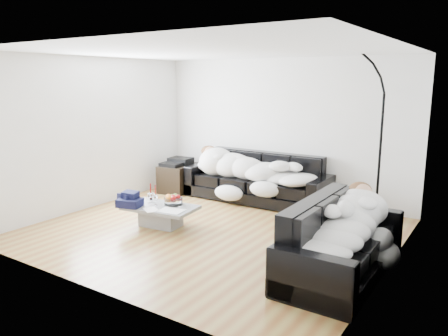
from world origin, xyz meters
The scene contains 24 objects.
ground centered at (0.00, 0.00, 0.00)m, with size 5.00×5.00×0.00m, color #975C2D.
wall_back centered at (0.00, 2.25, 1.30)m, with size 5.00×0.02×2.60m, color silver.
wall_left centered at (-2.50, 0.00, 1.30)m, with size 0.02×4.50×2.60m, color silver.
wall_right centered at (2.50, 0.00, 1.30)m, with size 0.02×4.50×2.60m, color silver.
ceiling centered at (0.00, 0.00, 2.60)m, with size 5.00×5.00×0.00m, color white.
sofa_back centered at (-0.25, 1.77, 0.44)m, with size 2.68×0.93×0.88m, color black.
sofa_right centered at (2.08, -0.37, 0.42)m, with size 2.10×0.90×0.85m, color black.
sleeper_back centered at (-0.25, 1.72, 0.65)m, with size 2.27×0.78×0.45m, color white, non-canonical shape.
sleeper_right centered at (2.08, -0.37, 0.64)m, with size 1.80×0.76×0.44m, color white, non-canonical shape.
teal_cushion centered at (2.02, 0.28, 0.72)m, with size 0.36×0.30×0.20m, color #0D614C.
coffee_table centered at (-0.78, -0.28, 0.16)m, with size 1.09×0.64×0.32m, color #939699.
fruit_bowl centered at (-0.66, -0.11, 0.41)m, with size 0.29×0.29×0.18m, color white.
wine_glass_a centered at (-1.01, -0.20, 0.40)m, with size 0.07×0.07×0.16m, color white.
wine_glass_b centered at (-1.04, -0.23, 0.40)m, with size 0.07×0.07×0.16m, color white.
wine_glass_c centered at (-0.89, -0.26, 0.40)m, with size 0.07×0.07×0.16m, color white.
candle_left centered at (-1.16, -0.08, 0.45)m, with size 0.05×0.05×0.26m, color maroon.
candle_right centered at (-1.12, -0.01, 0.43)m, with size 0.04×0.04×0.22m, color maroon.
newspaper_a centered at (-0.48, -0.38, 0.33)m, with size 0.36×0.28×0.01m, color silver.
newspaper_b centered at (-0.76, -0.51, 0.33)m, with size 0.26×0.19×0.01m, color silver.
navy_jacket centered at (-1.20, -0.51, 0.49)m, with size 0.37×0.31×0.19m, color black, non-canonical shape.
shoes centered at (1.68, -0.33, 0.05)m, with size 0.43×0.31×0.10m, color #472311, non-canonical shape.
av_cabinet centered at (-1.94, 1.57, 0.27)m, with size 0.54×0.78×0.54m, color black.
stereo centered at (-1.94, 1.57, 0.60)m, with size 0.44×0.34×0.13m, color black.
floor_lamp centered at (1.90, 1.83, 1.23)m, with size 0.89×0.36×2.46m, color black, non-canonical shape.
Camera 1 is at (3.55, -5.10, 2.20)m, focal length 35.00 mm.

